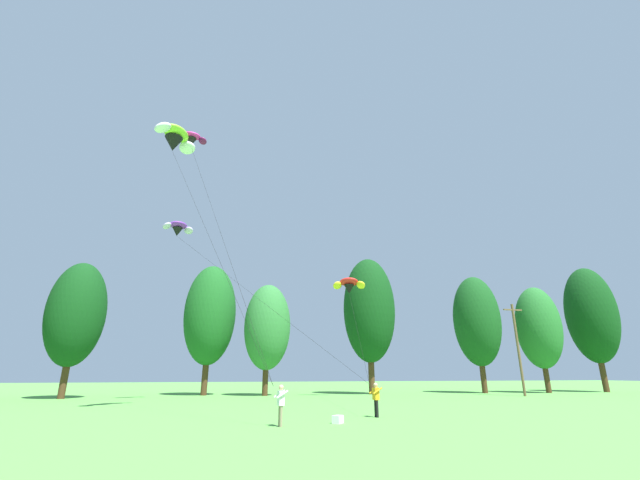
{
  "coord_description": "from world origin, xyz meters",
  "views": [
    {
      "loc": [
        -7.47,
        0.72,
        2.15
      ],
      "look_at": [
        -1.51,
        24.87,
        10.28
      ],
      "focal_mm": 22.99,
      "sensor_mm": 36.0,
      "label": 1
    }
  ],
  "objects": [
    {
      "name": "parafoil_kite_high_magenta",
      "position": [
        -10.31,
        28.14,
        18.35
      ],
      "size": [
        6.53,
        9.11,
        17.29
      ],
      "color": "#D12893"
    },
    {
      "name": "parafoil_kite_mid_red_yellow",
      "position": [
        5.52,
        40.75,
        10.9
      ],
      "size": [
        6.7,
        19.5,
        10.2
      ],
      "color": "red"
    },
    {
      "name": "treeline_tree_e",
      "position": [
        -2.28,
        45.29,
        6.93
      ],
      "size": [
        4.89,
        4.89,
        11.46
      ],
      "color": "#472D19",
      "rests_on": "ground_plane"
    },
    {
      "name": "utility_pole",
      "position": [
        22.95,
        38.27,
        4.87
      ],
      "size": [
        2.2,
        0.26,
        9.21
      ],
      "color": "brown",
      "rests_on": "ground_plane"
    },
    {
      "name": "treeline_tree_c",
      "position": [
        -20.62,
        44.29,
        7.58
      ],
      "size": [
        5.18,
        5.18,
        12.52
      ],
      "color": "#472D19",
      "rests_on": "ground_plane"
    },
    {
      "name": "picnic_cooler",
      "position": [
        -1.84,
        20.17,
        0.17
      ],
      "size": [
        0.62,
        0.63,
        0.34
      ],
      "primitive_type": "cube",
      "rotation": [
        0.0,
        0.0,
        0.82
      ],
      "color": "white",
      "rests_on": "ground_plane"
    },
    {
      "name": "kite_flyer_near",
      "position": [
        -4.56,
        19.6,
        1.0
      ],
      "size": [
        0.59,
        0.63,
        1.69
      ],
      "color": "gray",
      "rests_on": "ground_plane"
    },
    {
      "name": "treeline_tree_f",
      "position": [
        9.54,
        45.77,
        9.25
      ],
      "size": [
        5.93,
        5.93,
        15.28
      ],
      "color": "#472D19",
      "rests_on": "ground_plane"
    },
    {
      "name": "parafoil_kite_low_purple",
      "position": [
        -11.69,
        38.31,
        14.89
      ],
      "size": [
        13.71,
        17.1,
        13.94
      ],
      "color": "purple"
    },
    {
      "name": "treeline_tree_g",
      "position": [
        23.14,
        45.06,
        8.28
      ],
      "size": [
        5.49,
        5.49,
        13.67
      ],
      "color": "#472D19",
      "rests_on": "ground_plane"
    },
    {
      "name": "treeline_tree_d",
      "position": [
        -8.37,
        47.62,
        8.34
      ],
      "size": [
        5.52,
        5.52,
        13.78
      ],
      "color": "#472D19",
      "rests_on": "ground_plane"
    },
    {
      "name": "parafoil_kite_far_lime_white",
      "position": [
        -11.31,
        27.15,
        17.66
      ],
      "size": [
        7.89,
        9.5,
        16.9
      ],
      "color": "#93D633"
    },
    {
      "name": "kite_flyer_mid",
      "position": [
        0.88,
        22.3,
        1.0
      ],
      "size": [
        0.57,
        0.6,
        1.69
      ],
      "color": "black",
      "rests_on": "ground_plane"
    },
    {
      "name": "treeline_tree_i",
      "position": [
        39.28,
        43.96,
        9.4
      ],
      "size": [
        5.99,
        5.99,
        15.52
      ],
      "color": "#472D19",
      "rests_on": "ground_plane"
    },
    {
      "name": "treeline_tree_h",
      "position": [
        30.72,
        43.75,
        7.55
      ],
      "size": [
        5.17,
        5.17,
        12.47
      ],
      "color": "#472D19",
      "rests_on": "ground_plane"
    }
  ]
}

